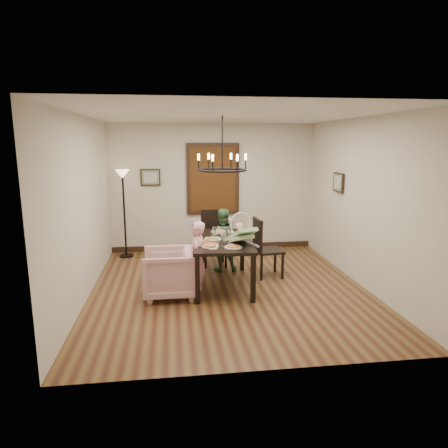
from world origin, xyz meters
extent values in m
cube|color=brown|center=(0.00, 0.00, 0.00)|extent=(4.50, 5.00, 0.01)
cube|color=white|center=(0.00, 0.00, 2.80)|extent=(4.50, 5.00, 0.01)
cube|color=beige|center=(0.00, 2.50, 1.40)|extent=(4.50, 0.01, 2.80)
cube|color=beige|center=(-2.25, 0.00, 1.40)|extent=(0.01, 5.00, 2.80)
cube|color=beige|center=(2.25, 0.00, 1.40)|extent=(0.01, 5.00, 2.80)
cube|color=black|center=(-0.08, 0.16, 0.77)|extent=(1.07, 1.77, 0.05)
cube|color=black|center=(-0.56, -0.60, 0.37)|extent=(0.07, 0.07, 0.75)
cube|color=black|center=(-0.45, 0.97, 0.37)|extent=(0.07, 0.07, 0.75)
cube|color=black|center=(0.28, -0.66, 0.37)|extent=(0.07, 0.07, 0.75)
cube|color=black|center=(0.39, 0.92, 0.37)|extent=(0.07, 0.07, 0.75)
imported|color=beige|center=(-0.98, -0.22, 0.38)|extent=(0.83, 0.81, 0.75)
imported|color=#EBA6B3|center=(-0.54, -0.19, 0.49)|extent=(0.29, 0.39, 0.98)
imported|color=#457445|center=(0.01, 0.97, 0.49)|extent=(0.48, 0.37, 0.98)
imported|color=white|center=(-0.26, -0.03, 0.84)|extent=(0.32, 0.32, 0.08)
cylinder|color=tan|center=(-0.31, -0.04, 0.82)|extent=(0.31, 0.31, 0.04)
cylinder|color=silver|center=(0.04, 0.26, 0.87)|extent=(0.07, 0.07, 0.14)
cube|color=#532D10|center=(0.00, 2.46, 1.60)|extent=(1.00, 0.03, 1.40)
cube|color=black|center=(-1.35, 2.47, 1.65)|extent=(0.42, 0.03, 0.36)
cube|color=black|center=(2.21, 0.90, 1.65)|extent=(0.03, 0.42, 0.36)
torus|color=black|center=(-0.08, 0.16, 1.95)|extent=(0.80, 0.80, 0.04)
camera|label=1|loc=(-0.90, -6.27, 2.38)|focal=32.00mm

